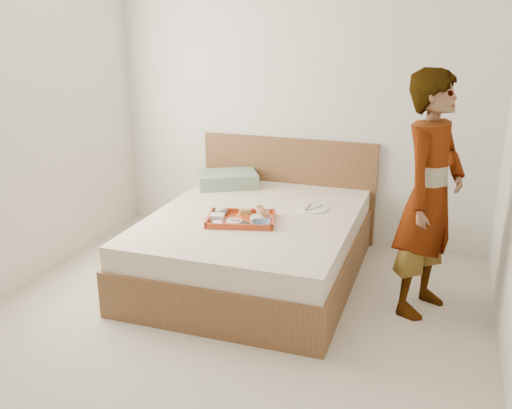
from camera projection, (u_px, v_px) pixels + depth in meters
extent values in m
cube|color=#C0B4A3|center=(216.00, 340.00, 3.73)|extent=(3.50, 4.00, 0.01)
cube|color=silver|center=(299.00, 100.00, 5.11)|extent=(3.50, 0.01, 2.60)
cube|color=brown|center=(254.00, 246.00, 4.57)|extent=(1.65, 2.00, 0.53)
cube|color=brown|center=(288.00, 188.00, 5.37)|extent=(1.65, 0.06, 0.95)
cube|color=gray|center=(227.00, 179.00, 5.22)|extent=(0.64, 0.58, 0.13)
cube|color=red|center=(241.00, 219.00, 4.32)|extent=(0.58, 0.48, 0.05)
cylinder|color=white|center=(261.00, 217.00, 4.36)|extent=(0.21, 0.21, 0.01)
imported|color=#1A2748|center=(261.00, 224.00, 4.20)|extent=(0.17, 0.17, 0.04)
cylinder|color=black|center=(245.00, 225.00, 4.19)|extent=(0.09, 0.09, 0.03)
cylinder|color=white|center=(234.00, 221.00, 4.29)|extent=(0.15, 0.15, 0.01)
cylinder|color=orange|center=(245.00, 214.00, 4.43)|extent=(0.15, 0.15, 0.01)
imported|color=#1A2748|center=(221.00, 212.00, 4.44)|extent=(0.14, 0.14, 0.03)
cube|color=silver|center=(217.00, 217.00, 4.32)|extent=(0.12, 0.11, 0.05)
cylinder|color=white|center=(218.00, 223.00, 4.21)|extent=(0.09, 0.09, 0.03)
cylinder|color=white|center=(312.00, 208.00, 4.61)|extent=(0.32, 0.32, 0.01)
imported|color=beige|center=(430.00, 196.00, 3.88)|extent=(0.61, 0.73, 1.71)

